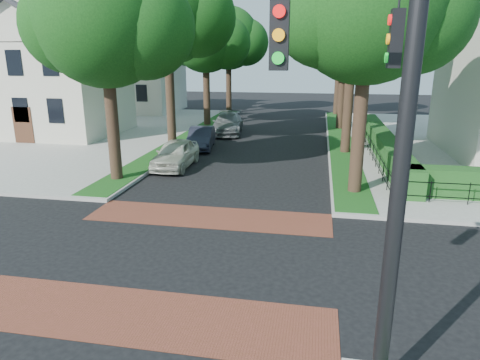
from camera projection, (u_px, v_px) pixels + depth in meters
name	position (u px, v px, depth m)	size (l,w,h in m)	color
ground	(183.00, 255.00, 12.87)	(120.00, 120.00, 0.00)	black
sidewalk_nw	(22.00, 130.00, 34.18)	(30.00, 30.00, 0.15)	gray
crosswalk_far	(209.00, 217.00, 15.89)	(9.00, 2.20, 0.01)	brown
crosswalk_near	(140.00, 316.00, 9.84)	(9.00, 2.20, 0.01)	brown
grass_strip_ne	(340.00, 139.00, 29.92)	(1.60, 29.80, 0.02)	#154413
grass_strip_nw	(192.00, 134.00, 31.80)	(1.60, 29.80, 0.02)	#154413
tree_right_near	(371.00, 6.00, 16.60)	(7.75, 6.67, 10.66)	black
tree_right_mid	(356.00, 15.00, 24.07)	(8.25, 7.09, 11.22)	black
tree_right_far	(346.00, 41.00, 32.85)	(7.25, 6.23, 9.74)	black
tree_right_back	(341.00, 40.00, 41.25)	(7.50, 6.45, 10.20)	black
tree_left_near	(109.00, 20.00, 18.61)	(7.50, 6.45, 10.20)	black
tree_left_mid	(170.00, 12.00, 25.88)	(8.00, 6.88, 11.48)	black
tree_left_far	(207.00, 39.00, 34.69)	(7.00, 6.02, 9.86)	black
tree_left_back	(230.00, 39.00, 43.13)	(7.75, 6.66, 10.44)	black
hedge_main_road	(383.00, 143.00, 25.49)	(1.00, 18.00, 1.20)	#194618
fence_main_road	(369.00, 145.00, 25.67)	(0.06, 18.00, 0.90)	black
house_left_near	(52.00, 66.00, 31.15)	(10.00, 9.00, 10.14)	beige
house_left_far	(133.00, 63.00, 44.38)	(10.00, 9.00, 10.14)	beige
traffic_signal	(388.00, 128.00, 6.54)	(2.17, 2.00, 8.00)	black
parked_car_front	(176.00, 154.00, 22.83)	(1.76, 4.37, 1.49)	beige
parked_car_middle	(201.00, 138.00, 27.48)	(1.47, 4.21, 1.39)	black
parked_car_rear	(228.00, 124.00, 32.80)	(2.17, 5.33, 1.55)	slate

